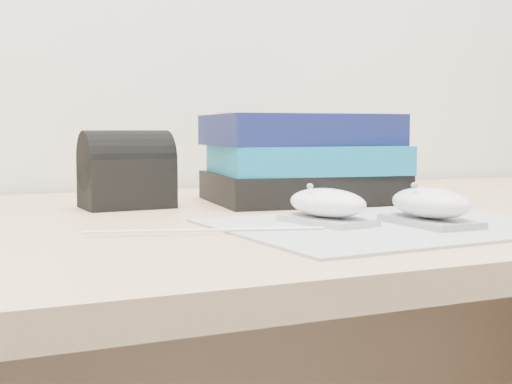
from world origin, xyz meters
name	(u,v)px	position (x,y,z in m)	size (l,w,h in m)	color
desk	(271,368)	(0.00, 1.64, 0.50)	(1.60, 0.80, 0.73)	tan
mousepad	(389,225)	(0.03, 1.40, 0.73)	(0.37, 0.29, 0.00)	gray
mouse_rear	(327,206)	(-0.03, 1.43, 0.75)	(0.08, 0.12, 0.05)	#AEADB0
mouse_front	(430,206)	(0.06, 1.37, 0.75)	(0.06, 0.11, 0.05)	gray
usb_cable	(206,230)	(-0.18, 1.42, 0.73)	(0.00, 0.00, 0.25)	white
book_stack	(302,159)	(0.07, 1.68, 0.79)	(0.29, 0.25, 0.13)	black
pouch	(126,171)	(-0.19, 1.71, 0.78)	(0.12, 0.09, 0.11)	black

